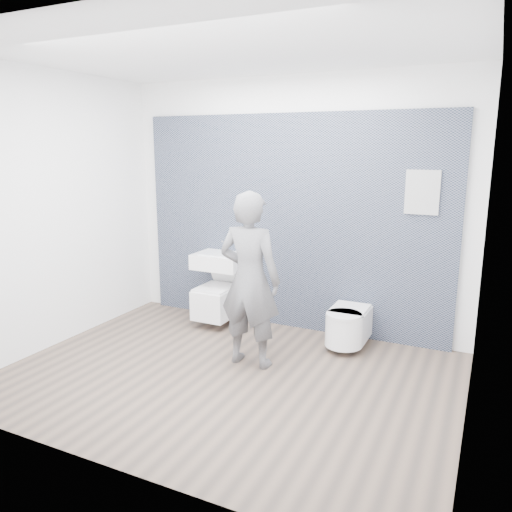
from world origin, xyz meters
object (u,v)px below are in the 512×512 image
at_px(washbasin, 220,261).
at_px(visitor, 250,280).
at_px(toilet_square, 218,300).
at_px(toilet_rounded, 347,326).

xyz_separation_m(washbasin, visitor, (0.83, -0.89, 0.08)).
relative_size(toilet_square, toilet_rounded, 1.14).
distance_m(toilet_square, toilet_rounded, 1.56).
bearing_deg(toilet_rounded, toilet_square, 178.60).
xyz_separation_m(washbasin, toilet_rounded, (1.56, -0.11, -0.51)).
distance_m(washbasin, toilet_rounded, 1.65).
bearing_deg(washbasin, visitor, -47.16).
distance_m(toilet_rounded, visitor, 1.23).
height_order(toilet_square, visitor, visitor).
relative_size(washbasin, toilet_rounded, 0.90).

